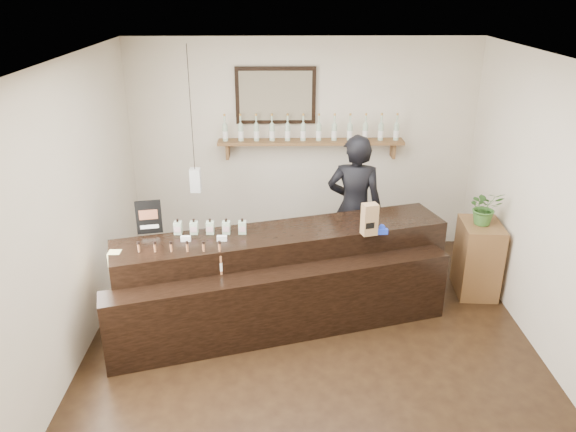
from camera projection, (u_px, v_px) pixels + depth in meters
The scene contains 10 objects.
ground at pixel (311, 349), 5.64m from camera, with size 5.00×5.00×0.00m, color black.
room_shell at pixel (314, 190), 4.98m from camera, with size 5.00×5.00×5.00m.
back_wall_decor at pixel (292, 122), 7.15m from camera, with size 2.66×0.96×1.69m.
counter at pixel (283, 281), 5.98m from camera, with size 3.58×1.90×1.16m.
promo_sign at pixel (149, 217), 5.78m from camera, with size 0.26×0.07×0.36m.
paper_bag at pixel (370, 219), 5.76m from camera, with size 0.18×0.15×0.33m.
tape_dispenser at pixel (382, 230), 5.82m from camera, with size 0.12×0.05×0.10m.
side_cabinet at pixel (478, 258), 6.54m from camera, with size 0.48×0.63×0.87m.
potted_plant at pixel (485, 207), 6.29m from camera, with size 0.37×0.32×0.41m, color #396829.
shopkeeper at pixel (355, 199), 6.68m from camera, with size 0.75×0.49×2.04m, color black.
Camera 1 is at (-0.32, -4.68, 3.42)m, focal length 35.00 mm.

